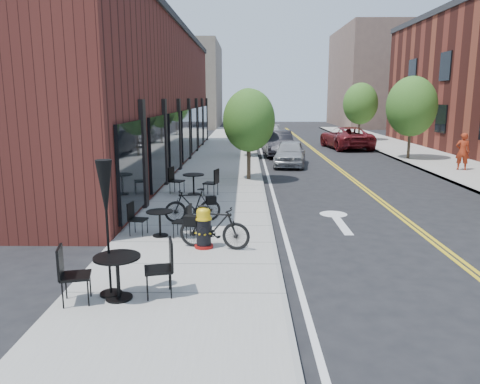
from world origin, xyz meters
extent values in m
plane|color=black|center=(0.00, 0.00, 0.00)|extent=(120.00, 120.00, 0.00)
cube|color=#9E9B93|center=(-2.00, 10.00, 0.06)|extent=(4.00, 70.00, 0.12)
cube|color=#4E1E19|center=(-6.50, 14.00, 3.50)|extent=(5.00, 28.00, 7.00)
cube|color=#726656|center=(-8.00, 48.00, 5.00)|extent=(8.00, 14.00, 10.00)
cube|color=brown|center=(16.00, 50.00, 6.00)|extent=(10.00, 16.00, 12.00)
cylinder|color=#382B1E|center=(-0.60, 9.00, 0.93)|extent=(0.16, 0.16, 1.61)
ellipsoid|color=#326720|center=(-0.60, 9.00, 2.61)|extent=(2.20, 2.20, 2.64)
cylinder|color=#382B1E|center=(-0.60, 17.00, 0.96)|extent=(0.16, 0.16, 1.68)
ellipsoid|color=#326720|center=(-0.60, 17.00, 2.72)|extent=(2.30, 2.30, 2.76)
cylinder|color=#382B1E|center=(-0.60, 25.00, 0.91)|extent=(0.16, 0.16, 1.57)
ellipsoid|color=#326720|center=(-0.60, 25.00, 2.54)|extent=(2.10, 2.10, 2.52)
cylinder|color=#382B1E|center=(-0.60, 33.00, 0.98)|extent=(0.16, 0.16, 1.71)
ellipsoid|color=#326720|center=(-0.60, 33.00, 2.79)|extent=(2.40, 2.40, 2.88)
cylinder|color=#382B1E|center=(8.60, 16.00, 1.03)|extent=(0.16, 0.16, 1.82)
ellipsoid|color=#326720|center=(8.60, 16.00, 3.06)|extent=(2.80, 2.80, 3.36)
cylinder|color=#382B1E|center=(8.60, 28.00, 1.03)|extent=(0.16, 0.16, 1.82)
ellipsoid|color=#326720|center=(8.60, 28.00, 3.06)|extent=(2.80, 2.80, 3.36)
cylinder|color=maroon|center=(-1.70, -0.41, 0.15)|extent=(0.53, 0.53, 0.07)
cylinder|color=black|center=(-1.70, -0.41, 0.48)|extent=(0.41, 0.41, 0.65)
cylinder|color=yellow|center=(-1.70, -0.41, 0.82)|extent=(0.46, 0.46, 0.04)
cylinder|color=yellow|center=(-1.70, -0.41, 0.90)|extent=(0.40, 0.40, 0.15)
ellipsoid|color=yellow|center=(-1.70, -0.41, 0.99)|extent=(0.38, 0.38, 0.19)
cylinder|color=yellow|center=(-1.70, -0.41, 1.09)|extent=(0.07, 0.07, 0.07)
imported|color=black|center=(-2.21, 1.89, 0.59)|extent=(1.64, 0.80, 0.95)
imported|color=black|center=(-1.45, -0.48, 0.63)|extent=(1.74, 0.82, 1.01)
cylinder|color=black|center=(-2.93, -3.26, 0.14)|extent=(0.56, 0.56, 0.03)
cylinder|color=black|center=(-2.93, -3.26, 0.50)|extent=(0.08, 0.08, 0.74)
cylinder|color=black|center=(-2.93, -3.26, 0.88)|extent=(0.97, 0.97, 0.03)
cylinder|color=black|center=(-2.88, 0.50, 0.13)|extent=(0.45, 0.45, 0.03)
cylinder|color=black|center=(-2.88, 0.50, 0.44)|extent=(0.06, 0.06, 0.62)
cylinder|color=black|center=(-2.88, 0.50, 0.75)|extent=(0.77, 0.77, 0.03)
cylinder|color=black|center=(-2.60, 5.64, 0.14)|extent=(0.56, 0.56, 0.03)
cylinder|color=black|center=(-2.60, 5.64, 0.48)|extent=(0.08, 0.08, 0.71)
cylinder|color=black|center=(-2.60, 5.64, 0.84)|extent=(0.96, 0.96, 0.03)
cylinder|color=black|center=(-3.11, -3.09, 0.14)|extent=(0.39, 0.39, 0.04)
cylinder|color=black|center=(-3.11, -3.09, 1.31)|extent=(0.04, 0.04, 2.33)
cone|color=black|center=(-3.11, -3.09, 2.01)|extent=(0.28, 0.28, 1.03)
imported|color=#929499|center=(1.60, 13.75, 0.67)|extent=(2.12, 4.13, 1.35)
imported|color=black|center=(1.25, 18.15, 0.77)|extent=(1.87, 4.76, 1.54)
imported|color=silver|center=(1.06, 24.92, 0.74)|extent=(2.14, 5.13, 1.48)
imported|color=maroon|center=(6.34, 22.34, 0.77)|extent=(3.22, 5.84, 1.55)
imported|color=maroon|center=(9.69, 11.68, 1.01)|extent=(0.74, 0.58, 1.78)
camera|label=1|loc=(-0.73, -10.83, 3.55)|focal=35.00mm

